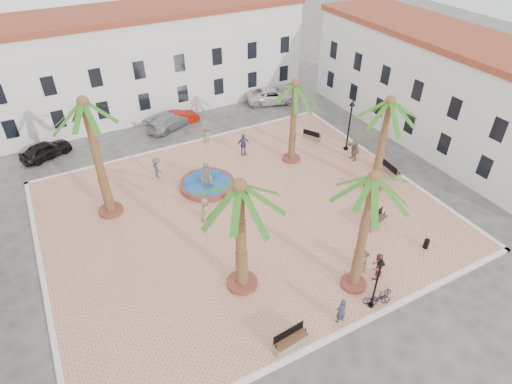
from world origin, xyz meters
TOP-DOWN VIEW (x-y plane):
  - ground at (0.00, 0.00)m, footprint 120.00×120.00m
  - plaza at (0.00, 0.00)m, footprint 26.00×22.00m
  - kerb_n at (0.00, 11.00)m, footprint 26.30×0.30m
  - kerb_s at (0.00, -11.00)m, footprint 26.30×0.30m
  - kerb_e at (13.00, 0.00)m, footprint 0.30×22.30m
  - kerb_w at (-13.00, 0.00)m, footprint 0.30×22.30m
  - building_north at (-0.00, 19.99)m, footprint 30.40×7.40m
  - building_east at (19.99, 2.00)m, footprint 7.40×26.40m
  - fountain at (-0.98, 4.08)m, footprint 4.09×4.09m
  - palm_nw at (-8.07, 4.45)m, footprint 5.43×5.43m
  - palm_sw at (-2.96, -5.72)m, footprint 5.76×5.76m
  - palm_s at (2.62, -8.75)m, footprint 4.78×4.78m
  - palm_e at (10.14, -1.76)m, footprint 5.20×5.20m
  - palm_ne at (6.62, 4.36)m, footprint 4.76×4.76m
  - bench_s at (-2.60, -10.38)m, footprint 1.96×0.74m
  - bench_se at (7.25, -5.35)m, footprint 1.95×1.06m
  - bench_e at (12.38, -1.11)m, footprint 0.70×1.87m
  - bench_ne at (10.05, 6.42)m, footprint 1.27×1.68m
  - lamppost_s at (2.54, -10.40)m, footprint 0.39×0.39m
  - lamppost_e at (11.61, 3.53)m, footprint 0.49×0.49m
  - bollard_se at (3.68, -8.05)m, footprint 0.54×0.54m
  - bollard_n at (1.59, 10.21)m, footprint 0.47×0.47m
  - bollard_e at (9.30, -2.72)m, footprint 0.50×0.50m
  - litter_bin at (8.56, -8.47)m, footprint 0.33×0.33m
  - cyclist_a at (0.41, -10.40)m, footprint 0.61×0.40m
  - bicycle_a at (2.86, -10.40)m, footprint 1.62×1.12m
  - cyclist_b at (4.07, -8.91)m, footprint 1.04×0.92m
  - bicycle_b at (3.27, -10.40)m, footprint 1.51×0.58m
  - pedestrian_fountain_a at (-2.59, 0.47)m, footprint 0.94×0.68m
  - pedestrian_fountain_b at (3.49, 6.92)m, footprint 1.12×0.47m
  - pedestrian_north at (-3.85, 7.01)m, footprint 0.89×1.23m
  - pedestrian_east at (11.13, 2.00)m, footprint 0.82×1.85m
  - car_black at (-11.06, 14.49)m, footprint 4.43×3.03m
  - car_red at (0.71, 14.99)m, footprint 3.95×1.70m
  - car_silver at (-0.21, 14.68)m, footprint 5.35×3.90m
  - car_white at (10.98, 14.96)m, footprint 6.00×4.02m

SIDE VIEW (x-z plane):
  - ground at x=0.00m, z-range 0.00..0.00m
  - plaza at x=0.00m, z-range 0.00..0.15m
  - kerb_n at x=0.00m, z-range 0.00..0.16m
  - kerb_s at x=0.00m, z-range 0.00..0.16m
  - kerb_e at x=13.00m, z-range 0.00..0.16m
  - kerb_w at x=-13.00m, z-range 0.00..0.16m
  - bench_ne at x=10.05m, z-range -0.04..0.83m
  - bench_e at x=12.38m, z-range -0.06..0.91m
  - bench_se at x=7.25m, z-range -0.06..0.92m
  - bench_s at x=-2.60m, z-range -0.07..0.94m
  - fountain at x=-0.98m, z-range -0.62..1.49m
  - litter_bin at x=8.56m, z-range 0.15..0.79m
  - bicycle_a at x=2.86m, z-range 0.15..0.96m
  - bicycle_b at x=3.27m, z-range 0.15..1.04m
  - car_red at x=0.71m, z-range 0.00..1.26m
  - car_black at x=-11.06m, z-range 0.00..1.40m
  - car_silver at x=-0.21m, z-range 0.00..1.44m
  - car_white at x=10.98m, z-range 0.00..1.53m
  - bollard_n at x=1.59m, z-range 0.17..1.41m
  - bollard_e at x=9.30m, z-range 0.17..1.44m
  - bollard_se at x=3.68m, z-range 0.18..1.61m
  - cyclist_a at x=0.41m, z-range 0.15..1.83m
  - pedestrian_north at x=-3.85m, z-range 0.15..1.87m
  - pedestrian_fountain_a at x=-2.59m, z-range 0.15..1.93m
  - cyclist_b at x=4.07m, z-range 0.15..1.97m
  - pedestrian_fountain_b at x=3.49m, z-range 0.15..2.06m
  - pedestrian_east at x=11.13m, z-range 0.15..2.08m
  - lamppost_s at x=2.54m, z-range 0.79..4.40m
  - lamppost_e at x=11.61m, z-range 0.95..5.43m
  - building_east at x=19.99m, z-range 0.02..9.02m
  - building_north at x=0.00m, z-range 0.02..9.52m
  - palm_ne at x=6.62m, z-range 2.50..9.41m
  - palm_sw at x=-2.96m, z-range 2.52..9.87m
  - palm_e at x=10.14m, z-range 2.59..9.85m
  - palm_s at x=2.62m, z-range 2.92..10.75m
  - palm_nw at x=-8.07m, z-range 3.17..11.79m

